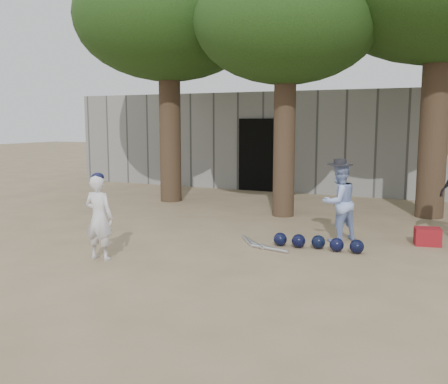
% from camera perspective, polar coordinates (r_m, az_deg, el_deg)
% --- Properties ---
extents(ground, '(70.00, 70.00, 0.00)m').
position_cam_1_polar(ground, '(7.86, -7.10, -7.55)').
color(ground, '#937C5E').
rests_on(ground, ground).
extents(boy_player, '(0.49, 0.33, 1.31)m').
position_cam_1_polar(boy_player, '(7.85, -14.09, -2.85)').
color(boy_player, silver).
rests_on(boy_player, ground).
extents(spectator_blue, '(0.83, 0.86, 1.39)m').
position_cam_1_polar(spectator_blue, '(9.02, 12.99, -1.15)').
color(spectator_blue, '#97AFEA').
rests_on(spectator_blue, ground).
extents(red_bag, '(0.47, 0.40, 0.30)m').
position_cam_1_polar(red_bag, '(9.27, 22.24, -4.74)').
color(red_bag, maroon).
rests_on(red_bag, ground).
extents(back_building, '(16.00, 5.24, 3.00)m').
position_cam_1_polar(back_building, '(17.24, 11.26, 5.87)').
color(back_building, gray).
rests_on(back_building, ground).
extents(helmet_row, '(1.51, 0.31, 0.23)m').
position_cam_1_polar(helmet_row, '(8.45, 10.64, -5.71)').
color(helmet_row, black).
rests_on(helmet_row, ground).
extents(bat_pile, '(1.12, 0.79, 0.06)m').
position_cam_1_polar(bat_pile, '(8.57, 3.92, -6.00)').
color(bat_pile, silver).
rests_on(bat_pile, ground).
extents(tree_row, '(11.40, 5.80, 6.69)m').
position_cam_1_polar(tree_row, '(12.17, 9.10, 20.19)').
color(tree_row, brown).
rests_on(tree_row, ground).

